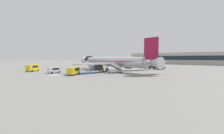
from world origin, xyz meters
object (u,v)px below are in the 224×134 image
(boarding_stairs_forward, at_px, (89,68))
(fuel_tanker, at_px, (155,65))
(terminal_building, at_px, (203,58))
(service_van_2, at_px, (33,68))
(ground_crew_0, at_px, (96,68))
(ground_crew_1, at_px, (103,70))
(service_van_1, at_px, (54,70))
(ground_crew_3, at_px, (106,69))
(traffic_cone_0, at_px, (84,70))
(traffic_cone_2, at_px, (142,75))
(traffic_cone_1, at_px, (82,71))
(boarding_stairs_aft, at_px, (115,70))
(service_van_0, at_px, (74,71))
(baggage_cart, at_px, (90,70))
(ground_crew_2, at_px, (103,69))
(airliner, at_px, (112,62))

(boarding_stairs_forward, relative_size, fuel_tanker, 0.53)
(fuel_tanker, bearing_deg, terminal_building, 6.03)
(service_van_2, bearing_deg, ground_crew_0, -159.87)
(service_van_2, height_order, ground_crew_1, service_van_2)
(fuel_tanker, height_order, service_van_2, fuel_tanker)
(fuel_tanker, bearing_deg, service_van_1, 168.51)
(ground_crew_3, distance_m, traffic_cone_0, 9.22)
(fuel_tanker, relative_size, traffic_cone_2, 19.95)
(ground_crew_3, bearing_deg, traffic_cone_1, -127.35)
(fuel_tanker, bearing_deg, ground_crew_3, 174.45)
(boarding_stairs_forward, height_order, boarding_stairs_aft, boarding_stairs_forward)
(traffic_cone_0, relative_size, terminal_building, 0.00)
(service_van_2, bearing_deg, traffic_cone_0, -159.91)
(traffic_cone_1, bearing_deg, service_van_1, -91.75)
(boarding_stairs_forward, bearing_deg, terminal_building, 88.67)
(boarding_stairs_forward, bearing_deg, service_van_2, -108.52)
(boarding_stairs_forward, bearing_deg, ground_crew_0, 1.38)
(ground_crew_0, height_order, ground_crew_1, ground_crew_0)
(boarding_stairs_aft, height_order, traffic_cone_1, boarding_stairs_aft)
(service_van_0, distance_m, baggage_cart, 15.15)
(traffic_cone_0, bearing_deg, ground_crew_0, 51.32)
(ground_crew_0, bearing_deg, service_van_0, 143.13)
(ground_crew_3, height_order, traffic_cone_0, ground_crew_3)
(ground_crew_2, bearing_deg, terminal_building, -9.10)
(traffic_cone_2, bearing_deg, boarding_stairs_aft, 174.72)
(service_van_1, xyz_separation_m, traffic_cone_1, (0.34, 11.15, -0.90))
(airliner, bearing_deg, traffic_cone_2, -101.33)
(baggage_cart, xyz_separation_m, ground_crew_3, (6.12, 2.39, 0.73))
(service_van_1, bearing_deg, ground_crew_0, -103.94)
(traffic_cone_0, bearing_deg, terminal_building, 81.69)
(fuel_tanker, relative_size, ground_crew_0, 5.82)
(boarding_stairs_aft, relative_size, traffic_cone_1, 11.74)
(ground_crew_1, relative_size, ground_crew_3, 1.00)
(service_van_2, xyz_separation_m, ground_crew_0, (14.55, 18.07, -0.40))
(ground_crew_3, height_order, traffic_cone_2, ground_crew_3)
(airliner, relative_size, service_van_0, 7.73)
(service_van_1, height_order, ground_crew_0, service_van_1)
(fuel_tanker, relative_size, terminal_building, 0.08)
(fuel_tanker, height_order, ground_crew_1, fuel_tanker)
(boarding_stairs_aft, distance_m, ground_crew_2, 7.59)
(ground_crew_1, bearing_deg, terminal_building, -169.80)
(traffic_cone_0, xyz_separation_m, traffic_cone_2, (26.29, 0.40, -0.02))
(traffic_cone_2, bearing_deg, baggage_cart, 178.57)
(traffic_cone_1, relative_size, terminal_building, 0.00)
(traffic_cone_1, bearing_deg, fuel_tanker, 66.89)
(airliner, height_order, service_van_0, airliner)
(terminal_building, bearing_deg, traffic_cone_0, -98.31)
(baggage_cart, relative_size, traffic_cone_2, 5.29)
(boarding_stairs_aft, distance_m, traffic_cone_0, 14.99)
(ground_crew_2, relative_size, terminal_building, 0.01)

